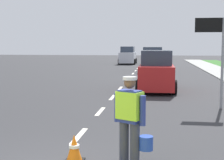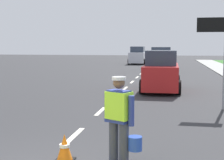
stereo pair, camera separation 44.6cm
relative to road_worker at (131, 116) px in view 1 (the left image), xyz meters
name	(u,v)px [view 1 (the left image)]	position (x,y,z in m)	size (l,w,h in m)	color
ground_plane	(133,73)	(-1.43, 20.08, -0.93)	(96.00, 96.00, 0.00)	#333335
lane_center_line	(137,69)	(-1.43, 24.28, -0.93)	(0.14, 46.40, 0.01)	silver
road_worker	(131,116)	(0.00, 0.00, 0.00)	(0.74, 0.46, 1.67)	#383D4C
lane_direction_sign	(216,41)	(2.51, 5.92, 1.48)	(1.16, 0.11, 3.20)	gray
traffic_cone_near	(74,148)	(-1.09, 0.02, -0.67)	(0.36, 0.36, 0.53)	black
car_oncoming_third	(128,56)	(-3.09, 33.29, 0.05)	(2.03, 4.33, 2.11)	silver
car_outgoing_far	(153,60)	(0.07, 22.24, 0.05)	(2.03, 4.26, 2.10)	silver
car_outgoing_ahead	(156,72)	(0.44, 10.31, 0.00)	(1.88, 4.22, 2.00)	red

